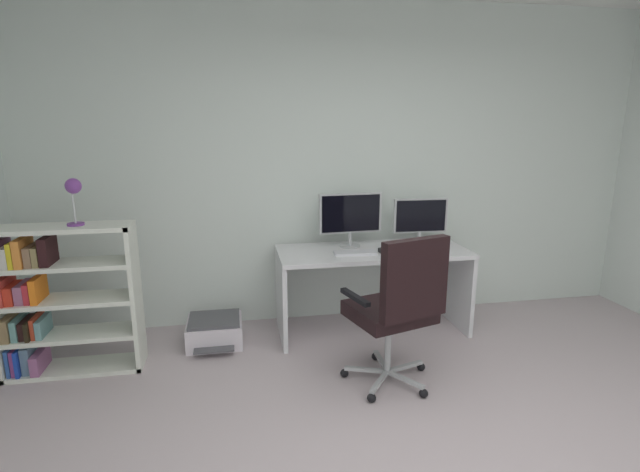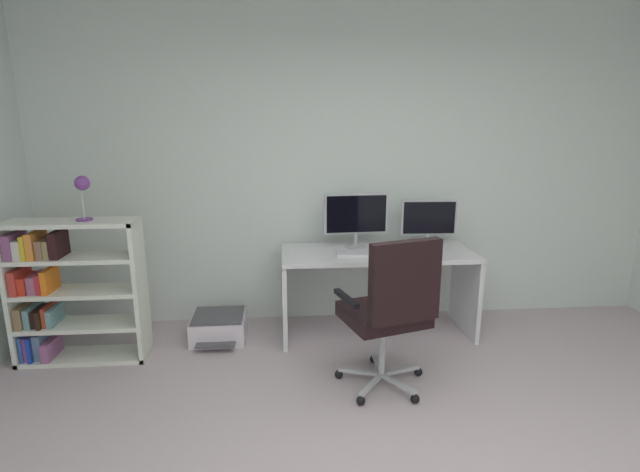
{
  "view_description": "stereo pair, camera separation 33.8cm",
  "coord_description": "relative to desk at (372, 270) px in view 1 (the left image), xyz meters",
  "views": [
    {
      "loc": [
        -0.98,
        -1.64,
        1.76
      ],
      "look_at": [
        -0.36,
        1.78,
        0.94
      ],
      "focal_mm": 26.67,
      "sensor_mm": 36.0,
      "label": 1
    },
    {
      "loc": [
        -0.65,
        -1.68,
        1.76
      ],
      "look_at": [
        -0.36,
        1.78,
        0.94
      ],
      "focal_mm": 26.67,
      "sensor_mm": 36.0,
      "label": 2
    }
  ],
  "objects": [
    {
      "name": "wall_back",
      "position": [
        -0.15,
        0.45,
        0.85
      ],
      "size": [
        5.51,
        0.1,
        2.78
      ],
      "primitive_type": "cube",
      "color": "silver",
      "rests_on": "ground"
    },
    {
      "name": "desk",
      "position": [
        0.0,
        0.0,
        0.0
      ],
      "size": [
        1.59,
        0.65,
        0.73
      ],
      "color": "silver",
      "rests_on": "ground"
    },
    {
      "name": "monitor_main",
      "position": [
        -0.16,
        0.13,
        0.46
      ],
      "size": [
        0.55,
        0.18,
        0.46
      ],
      "color": "#B2B5B7",
      "rests_on": "desk"
    },
    {
      "name": "monitor_secondary",
      "position": [
        0.46,
        0.13,
        0.42
      ],
      "size": [
        0.48,
        0.18,
        0.4
      ],
      "color": "#B2B5B7",
      "rests_on": "desk"
    },
    {
      "name": "keyboard",
      "position": [
        -0.18,
        -0.11,
        0.19
      ],
      "size": [
        0.35,
        0.15,
        0.02
      ],
      "primitive_type": "cube",
      "rotation": [
        0.0,
        0.0,
        -0.06
      ],
      "color": "silver",
      "rests_on": "desk"
    },
    {
      "name": "computer_mouse",
      "position": [
        0.06,
        -0.12,
        0.2
      ],
      "size": [
        0.07,
        0.1,
        0.03
      ],
      "primitive_type": "cube",
      "rotation": [
        0.0,
        0.0,
        0.08
      ],
      "color": "black",
      "rests_on": "desk"
    },
    {
      "name": "office_chair",
      "position": [
        -0.1,
        -0.93,
        0.07
      ],
      "size": [
        0.65,
        0.67,
        1.08
      ],
      "color": "#B7BABC",
      "rests_on": "ground"
    },
    {
      "name": "bookshelf",
      "position": [
        -2.42,
        -0.28,
        0.0
      ],
      "size": [
        0.94,
        0.29,
        1.08
      ],
      "color": "silver",
      "rests_on": "ground"
    },
    {
      "name": "desk_lamp",
      "position": [
        -2.2,
        -0.28,
        0.77
      ],
      "size": [
        0.12,
        0.11,
        0.32
      ],
      "color": "#733A8F",
      "rests_on": "bookshelf"
    },
    {
      "name": "printer",
      "position": [
        -1.33,
        -0.02,
        -0.44
      ],
      "size": [
        0.44,
        0.49,
        0.22
      ],
      "color": "silver",
      "rests_on": "ground"
    }
  ]
}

